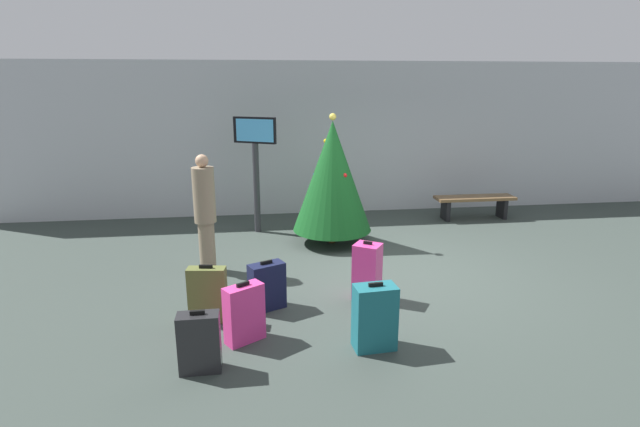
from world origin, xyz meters
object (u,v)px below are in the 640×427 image
traveller_0 (205,211)px  suitcase_5 (267,286)px  suitcase_2 (199,343)px  suitcase_3 (208,295)px  waiting_bench (475,202)px  holiday_tree (332,176)px  suitcase_0 (244,314)px  suitcase_4 (367,272)px  suitcase_1 (375,317)px  flight_info_kiosk (255,154)px

traveller_0 → suitcase_5: size_ratio=2.77×
suitcase_2 → suitcase_3: size_ratio=0.91×
waiting_bench → holiday_tree: bearing=-159.9°
suitcase_2 → suitcase_5: 1.49m
holiday_tree → waiting_bench: size_ratio=1.38×
suitcase_0 → suitcase_4: (1.59, 0.90, 0.05)m
suitcase_1 → suitcase_4: size_ratio=0.95×
suitcase_1 → suitcase_4: 1.25m
suitcase_2 → holiday_tree: bearing=63.3°
holiday_tree → suitcase_4: holiday_tree is taller
flight_info_kiosk → suitcase_4: flight_info_kiosk is taller
suitcase_4 → suitcase_5: (-1.32, -0.12, -0.08)m
holiday_tree → suitcase_4: size_ratio=2.85×
suitcase_0 → suitcase_1: 1.43m
traveller_0 → holiday_tree: bearing=27.6°
suitcase_4 → traveller_0: bearing=149.0°
suitcase_3 → suitcase_2: bearing=-89.5°
traveller_0 → suitcase_5: 1.79m
suitcase_0 → suitcase_5: 0.83m
suitcase_0 → suitcase_2: bearing=-129.0°
suitcase_3 → suitcase_5: 0.75m
waiting_bench → suitcase_4: suitcase_4 is taller
flight_info_kiosk → waiting_bench: bearing=4.0°
waiting_bench → suitcase_1: size_ratio=2.19×
waiting_bench → flight_info_kiosk: bearing=-176.0°
holiday_tree → traveller_0: 2.37m
traveller_0 → suitcase_5: traveller_0 is taller
suitcase_0 → suitcase_1: (1.39, -0.33, 0.03)m
traveller_0 → suitcase_3: size_ratio=2.48×
flight_info_kiosk → suitcase_1: 4.78m
traveller_0 → suitcase_4: (2.18, -1.31, -0.57)m
suitcase_4 → flight_info_kiosk: bearing=113.3°
suitcase_0 → traveller_0: bearing=104.9°
waiting_bench → traveller_0: bearing=-156.8°
waiting_bench → traveller_0: 5.79m
holiday_tree → suitcase_1: (-0.11, -3.63, -0.85)m
traveller_0 → suitcase_5: bearing=-59.0°
flight_info_kiosk → traveller_0: size_ratio=1.22×
holiday_tree → suitcase_3: (-1.94, -2.77, -0.86)m
suitcase_4 → holiday_tree: bearing=92.2°
suitcase_4 → waiting_bench: bearing=48.9°
suitcase_2 → suitcase_1: bearing=6.3°
flight_info_kiosk → suitcase_2: flight_info_kiosk is taller
holiday_tree → suitcase_5: size_ratio=3.55×
suitcase_4 → suitcase_1: bearing=-99.1°
traveller_0 → suitcase_0: size_ratio=2.56×
suitcase_1 → suitcase_4: (0.20, 1.23, 0.02)m
suitcase_3 → suitcase_1: bearing=-25.3°
suitcase_0 → suitcase_3: (-0.44, 0.53, 0.01)m
flight_info_kiosk → suitcase_3: flight_info_kiosk is taller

